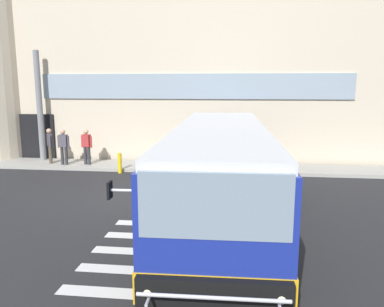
{
  "coord_description": "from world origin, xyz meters",
  "views": [
    {
      "loc": [
        3.08,
        -12.26,
        3.82
      ],
      "look_at": [
        1.61,
        0.55,
        1.5
      ],
      "focal_mm": 35.21,
      "sensor_mm": 36.0,
      "label": 1
    }
  ],
  "objects_px": {
    "entry_support_column": "(40,106)",
    "passenger_at_curb_edge": "(87,145)",
    "passenger_near_column": "(50,144)",
    "safety_bollard_yellow": "(120,163)",
    "passenger_by_doorway": "(64,144)",
    "bus_main_foreground": "(220,172)"
  },
  "relations": [
    {
      "from": "bus_main_foreground",
      "to": "entry_support_column",
      "type": "bearing_deg",
      "value": 143.23
    },
    {
      "from": "passenger_by_doorway",
      "to": "passenger_at_curb_edge",
      "type": "relative_size",
      "value": 1.0
    },
    {
      "from": "bus_main_foreground",
      "to": "safety_bollard_yellow",
      "type": "height_order",
      "value": "bus_main_foreground"
    },
    {
      "from": "passenger_by_doorway",
      "to": "passenger_at_curb_edge",
      "type": "distance_m",
      "value": 1.06
    },
    {
      "from": "passenger_at_curb_edge",
      "to": "passenger_by_doorway",
      "type": "bearing_deg",
      "value": -171.98
    },
    {
      "from": "bus_main_foreground",
      "to": "passenger_near_column",
      "type": "distance_m",
      "value": 10.38
    },
    {
      "from": "passenger_near_column",
      "to": "passenger_at_curb_edge",
      "type": "xyz_separation_m",
      "value": [
        1.87,
        -0.08,
        0.0
      ]
    },
    {
      "from": "entry_support_column",
      "to": "passenger_at_curb_edge",
      "type": "xyz_separation_m",
      "value": [
        2.67,
        -0.85,
        -1.75
      ]
    },
    {
      "from": "passenger_near_column",
      "to": "passenger_by_doorway",
      "type": "relative_size",
      "value": 1.0
    },
    {
      "from": "passenger_near_column",
      "to": "passenger_by_doorway",
      "type": "distance_m",
      "value": 0.85
    },
    {
      "from": "safety_bollard_yellow",
      "to": "passenger_near_column",
      "type": "bearing_deg",
      "value": 164.71
    },
    {
      "from": "passenger_near_column",
      "to": "safety_bollard_yellow",
      "type": "xyz_separation_m",
      "value": [
        3.75,
        -1.02,
        -0.63
      ]
    },
    {
      "from": "entry_support_column",
      "to": "bus_main_foreground",
      "type": "height_order",
      "value": "entry_support_column"
    },
    {
      "from": "bus_main_foreground",
      "to": "safety_bollard_yellow",
      "type": "distance_m",
      "value": 6.94
    },
    {
      "from": "passenger_near_column",
      "to": "safety_bollard_yellow",
      "type": "bearing_deg",
      "value": -15.29
    },
    {
      "from": "bus_main_foreground",
      "to": "passenger_near_column",
      "type": "bearing_deg",
      "value": 144.02
    },
    {
      "from": "entry_support_column",
      "to": "bus_main_foreground",
      "type": "relative_size",
      "value": 0.47
    },
    {
      "from": "entry_support_column",
      "to": "passenger_at_curb_edge",
      "type": "bearing_deg",
      "value": -17.75
    },
    {
      "from": "passenger_at_curb_edge",
      "to": "safety_bollard_yellow",
      "type": "xyz_separation_m",
      "value": [
        1.88,
        -0.95,
        -0.63
      ]
    },
    {
      "from": "passenger_by_doorway",
      "to": "safety_bollard_yellow",
      "type": "relative_size",
      "value": 1.86
    },
    {
      "from": "entry_support_column",
      "to": "passenger_near_column",
      "type": "height_order",
      "value": "entry_support_column"
    },
    {
      "from": "bus_main_foreground",
      "to": "passenger_near_column",
      "type": "xyz_separation_m",
      "value": [
        -8.4,
        6.1,
        -0.25
      ]
    }
  ]
}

